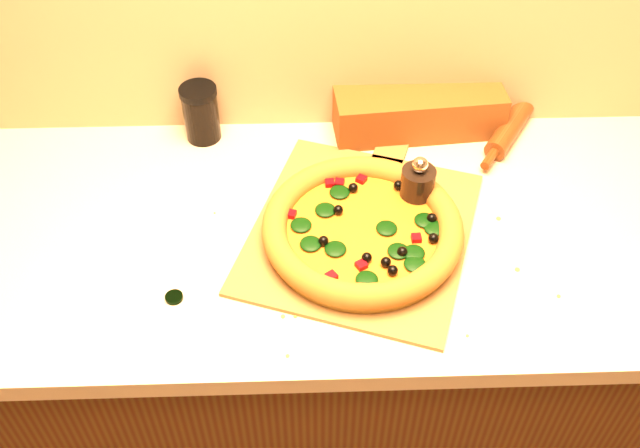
{
  "coord_description": "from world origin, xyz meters",
  "views": [
    {
      "loc": [
        -0.07,
        0.47,
        1.9
      ],
      "look_at": [
        -0.04,
        1.38,
        0.96
      ],
      "focal_mm": 40.0,
      "sensor_mm": 36.0,
      "label": 1
    }
  ],
  "objects_px": {
    "pizza_peel": "(363,225)",
    "rolling_pin": "(513,123)",
    "pepper_grinder": "(417,188)",
    "pizza": "(362,229)",
    "dark_jar": "(201,113)"
  },
  "relations": [
    {
      "from": "rolling_pin",
      "to": "dark_jar",
      "type": "distance_m",
      "value": 0.68
    },
    {
      "from": "pizza_peel",
      "to": "pizza",
      "type": "relative_size",
      "value": 1.71
    },
    {
      "from": "pizza",
      "to": "pepper_grinder",
      "type": "distance_m",
      "value": 0.15
    },
    {
      "from": "pizza_peel",
      "to": "dark_jar",
      "type": "height_order",
      "value": "dark_jar"
    },
    {
      "from": "rolling_pin",
      "to": "dark_jar",
      "type": "xyz_separation_m",
      "value": [
        -0.68,
        0.0,
        0.04
      ]
    },
    {
      "from": "rolling_pin",
      "to": "pizza_peel",
      "type": "bearing_deg",
      "value": -141.11
    },
    {
      "from": "rolling_pin",
      "to": "pizza",
      "type": "bearing_deg",
      "value": -138.1
    },
    {
      "from": "pizza_peel",
      "to": "rolling_pin",
      "type": "distance_m",
      "value": 0.45
    },
    {
      "from": "pepper_grinder",
      "to": "dark_jar",
      "type": "bearing_deg",
      "value": 151.97
    },
    {
      "from": "pizza_peel",
      "to": "pepper_grinder",
      "type": "bearing_deg",
      "value": 45.46
    },
    {
      "from": "pepper_grinder",
      "to": "dark_jar",
      "type": "xyz_separation_m",
      "value": [
        -0.44,
        0.23,
        0.01
      ]
    },
    {
      "from": "pepper_grinder",
      "to": "rolling_pin",
      "type": "distance_m",
      "value": 0.34
    },
    {
      "from": "pizza_peel",
      "to": "dark_jar",
      "type": "distance_m",
      "value": 0.44
    },
    {
      "from": "pizza",
      "to": "pepper_grinder",
      "type": "relative_size",
      "value": 3.01
    },
    {
      "from": "pepper_grinder",
      "to": "pizza_peel",
      "type": "bearing_deg",
      "value": -153.53
    }
  ]
}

